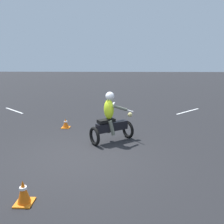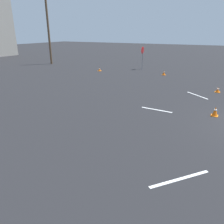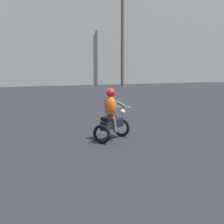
% 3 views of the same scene
% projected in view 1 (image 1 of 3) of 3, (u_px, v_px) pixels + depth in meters
% --- Properties ---
extents(ground_plane, '(120.00, 120.00, 0.00)m').
position_uv_depth(ground_plane, '(81.00, 157.00, 6.03)').
color(ground_plane, black).
extents(motorcycle_rider_foreground, '(1.49, 1.29, 1.66)m').
position_uv_depth(motorcycle_rider_foreground, '(111.00, 120.00, 7.06)').
color(motorcycle_rider_foreground, black).
rests_on(motorcycle_rider_foreground, ground).
extents(traffic_cone_near_right, '(0.32, 0.32, 0.38)m').
position_uv_depth(traffic_cone_near_right, '(66.00, 123.00, 8.70)').
color(traffic_cone_near_right, orange).
rests_on(traffic_cone_near_right, ground).
extents(traffic_cone_mid_center, '(0.32, 0.32, 0.47)m').
position_uv_depth(traffic_cone_mid_center, '(24.00, 192.00, 3.99)').
color(traffic_cone_mid_center, orange).
rests_on(traffic_cone_mid_center, ground).
extents(lane_stripe_sw, '(1.65, 1.57, 0.01)m').
position_uv_depth(lane_stripe_sw, '(188.00, 111.00, 11.74)').
color(lane_stripe_sw, silver).
rests_on(lane_stripe_sw, ground).
extents(lane_stripe_s, '(0.21, 1.30, 0.01)m').
position_uv_depth(lane_stripe_s, '(113.00, 104.00, 13.83)').
color(lane_stripe_s, silver).
rests_on(lane_stripe_s, ground).
extents(lane_stripe_se, '(1.65, 1.47, 0.01)m').
position_uv_depth(lane_stripe_se, '(14.00, 110.00, 11.94)').
color(lane_stripe_se, silver).
rests_on(lane_stripe_se, ground).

